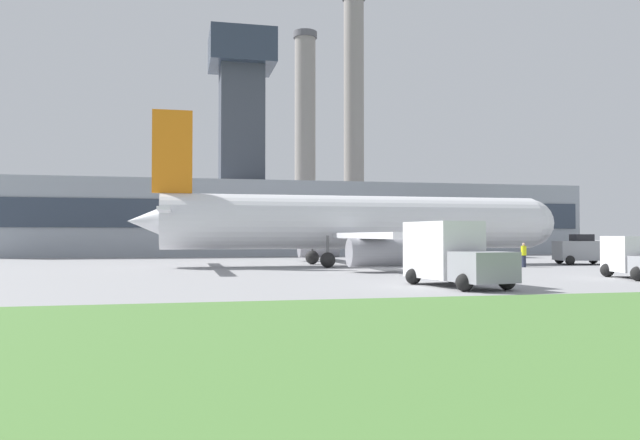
# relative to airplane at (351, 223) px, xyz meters

# --- Properties ---
(ground_plane) EXTENTS (400.00, 400.00, 0.00)m
(ground_plane) POSITION_rel_airplane_xyz_m (1.24, -4.86, -3.01)
(ground_plane) COLOR gray
(terminal_building) EXTENTS (63.24, 14.98, 25.04)m
(terminal_building) POSITION_rel_airplane_xyz_m (0.69, 27.79, 1.81)
(terminal_building) COLOR #8C939E
(terminal_building) RESTS_ON ground_plane
(smokestack_left) EXTENTS (3.93, 3.93, 35.70)m
(smokestack_left) POSITION_rel_airplane_xyz_m (8.06, 57.27, 15.00)
(smokestack_left) COLOR gray
(smokestack_left) RESTS_ON ground_plane
(smokestack_right) EXTENTS (3.89, 3.89, 42.83)m
(smokestack_right) POSITION_rel_airplane_xyz_m (16.47, 57.54, 18.57)
(smokestack_right) COLOR gray
(smokestack_right) RESTS_ON ground_plane
(airplane) EXTENTS (31.16, 27.79, 10.57)m
(airplane) POSITION_rel_airplane_xyz_m (0.00, 0.00, 0.00)
(airplane) COLOR silver
(airplane) RESTS_ON ground_plane
(pushback_tug) EXTENTS (4.04, 3.26, 2.23)m
(pushback_tug) POSITION_rel_airplane_xyz_m (17.11, -2.03, -1.99)
(pushback_tug) COLOR gray
(pushback_tug) RESTS_ON ground_plane
(baggage_truck) EXTENTS (3.47, 4.61, 2.12)m
(baggage_truck) POSITION_rel_airplane_xyz_m (10.59, -15.85, -1.97)
(baggage_truck) COLOR gray
(baggage_truck) RESTS_ON ground_plane
(fuel_truck) EXTENTS (3.29, 5.70, 2.75)m
(fuel_truck) POSITION_rel_airplane_xyz_m (-0.67, -18.22, -1.68)
(fuel_truck) COLOR gray
(fuel_truck) RESTS_ON ground_plane
(ground_crew_person) EXTENTS (0.50, 0.50, 1.64)m
(ground_crew_person) POSITION_rel_airplane_xyz_m (10.73, -4.75, -2.17)
(ground_crew_person) COLOR #23283D
(ground_crew_person) RESTS_ON ground_plane
(traffic_cone_near_nose) EXTENTS (0.59, 0.59, 0.58)m
(traffic_cone_near_nose) POSITION_rel_airplane_xyz_m (6.47, -7.85, -2.75)
(traffic_cone_near_nose) COLOR black
(traffic_cone_near_nose) RESTS_ON ground_plane
(traffic_cone_wingtip) EXTENTS (0.65, 0.65, 0.74)m
(traffic_cone_wingtip) POSITION_rel_airplane_xyz_m (8.67, -3.70, -2.66)
(traffic_cone_wingtip) COLOR black
(traffic_cone_wingtip) RESTS_ON ground_plane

